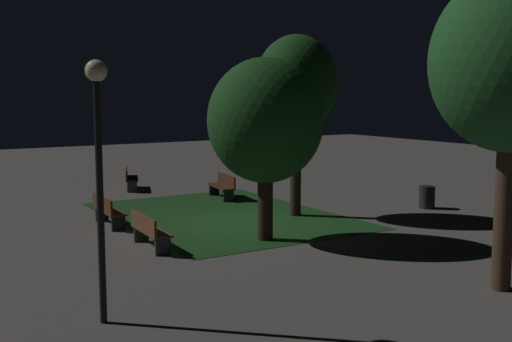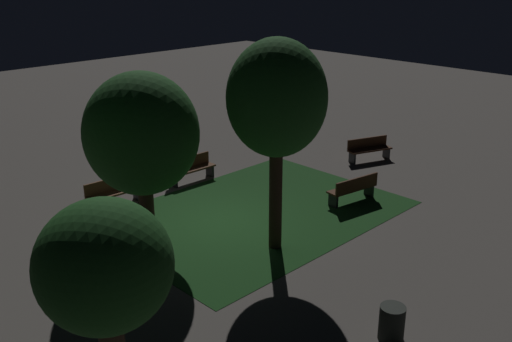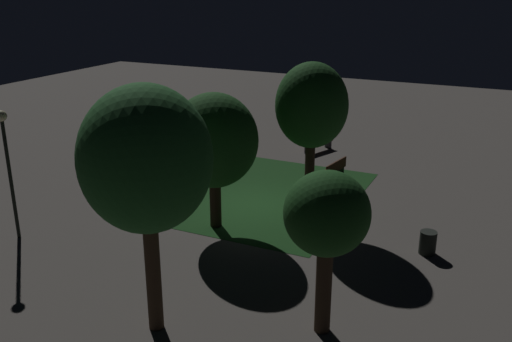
{
  "view_description": "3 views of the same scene",
  "coord_description": "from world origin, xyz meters",
  "px_view_note": "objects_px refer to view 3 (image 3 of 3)",
  "views": [
    {
      "loc": [
        16.12,
        -9.15,
        3.86
      ],
      "look_at": [
        -0.19,
        0.95,
        1.49
      ],
      "focal_mm": 44.39,
      "sensor_mm": 36.0,
      "label": 1
    },
    {
      "loc": [
        10.35,
        12.03,
        7.35
      ],
      "look_at": [
        -1.25,
        0.33,
        1.38
      ],
      "focal_mm": 40.56,
      "sensor_mm": 36.0,
      "label": 2
    },
    {
      "loc": [
        18.3,
        8.87,
        8.35
      ],
      "look_at": [
        -0.54,
        -0.09,
        1.21
      ],
      "focal_mm": 39.65,
      "sensor_mm": 36.0,
      "label": 3
    }
  ],
  "objects_px": {
    "lamp_post_near_wall": "(7,153)",
    "bench_path_side": "(317,142)",
    "bench_front_left": "(333,170)",
    "tree_back_left": "(312,107)",
    "bench_by_lamp": "(158,193)",
    "tree_back_right": "(327,217)",
    "trash_bin": "(428,243)",
    "tree_lawn_side": "(214,141)",
    "tree_tall_center": "(146,161)",
    "bench_front_right": "(200,170)"
  },
  "relations": [
    {
      "from": "bench_by_lamp",
      "to": "trash_bin",
      "type": "distance_m",
      "value": 10.13
    },
    {
      "from": "tree_lawn_side",
      "to": "bench_path_side",
      "type": "bearing_deg",
      "value": 179.3
    },
    {
      "from": "lamp_post_near_wall",
      "to": "bench_path_side",
      "type": "bearing_deg",
      "value": 157.72
    },
    {
      "from": "bench_by_lamp",
      "to": "tree_tall_center",
      "type": "bearing_deg",
      "value": 34.48
    },
    {
      "from": "bench_front_right",
      "to": "trash_bin",
      "type": "relative_size",
      "value": 2.39
    },
    {
      "from": "bench_front_right",
      "to": "trash_bin",
      "type": "distance_m",
      "value": 10.52
    },
    {
      "from": "bench_path_side",
      "to": "tree_back_right",
      "type": "distance_m",
      "value": 15.83
    },
    {
      "from": "bench_by_lamp",
      "to": "lamp_post_near_wall",
      "type": "relative_size",
      "value": 0.41
    },
    {
      "from": "bench_front_right",
      "to": "tree_tall_center",
      "type": "height_order",
      "value": "tree_tall_center"
    },
    {
      "from": "tree_back_right",
      "to": "lamp_post_near_wall",
      "type": "height_order",
      "value": "lamp_post_near_wall"
    },
    {
      "from": "bench_front_right",
      "to": "bench_front_left",
      "type": "xyz_separation_m",
      "value": [
        -2.52,
        5.23,
        0.0
      ]
    },
    {
      "from": "tree_back_left",
      "to": "tree_tall_center",
      "type": "bearing_deg",
      "value": -6.49
    },
    {
      "from": "bench_front_right",
      "to": "tree_lawn_side",
      "type": "distance_m",
      "value": 5.57
    },
    {
      "from": "bench_front_left",
      "to": "tree_tall_center",
      "type": "distance_m",
      "value": 13.06
    },
    {
      "from": "tree_tall_center",
      "to": "bench_path_side",
      "type": "bearing_deg",
      "value": -174.61
    },
    {
      "from": "tree_tall_center",
      "to": "lamp_post_near_wall",
      "type": "xyz_separation_m",
      "value": [
        -2.35,
        -7.28,
        -1.42
      ]
    },
    {
      "from": "lamp_post_near_wall",
      "to": "trash_bin",
      "type": "relative_size",
      "value": 5.8
    },
    {
      "from": "tree_back_left",
      "to": "trash_bin",
      "type": "height_order",
      "value": "tree_back_left"
    },
    {
      "from": "bench_by_lamp",
      "to": "tree_tall_center",
      "type": "height_order",
      "value": "tree_tall_center"
    },
    {
      "from": "tree_lawn_side",
      "to": "bench_front_right",
      "type": "bearing_deg",
      "value": -142.47
    },
    {
      "from": "bench_by_lamp",
      "to": "bench_path_side",
      "type": "xyz_separation_m",
      "value": [
        -9.57,
        3.11,
        0.0
      ]
    },
    {
      "from": "trash_bin",
      "to": "lamp_post_near_wall",
      "type": "bearing_deg",
      "value": -69.64
    },
    {
      "from": "bench_front_left",
      "to": "trash_bin",
      "type": "xyz_separation_m",
      "value": [
        5.36,
        4.89,
        -0.1
      ]
    },
    {
      "from": "bench_path_side",
      "to": "tree_back_right",
      "type": "relative_size",
      "value": 0.44
    },
    {
      "from": "tree_tall_center",
      "to": "trash_bin",
      "type": "distance_m",
      "value": 9.82
    },
    {
      "from": "tree_lawn_side",
      "to": "tree_back_left",
      "type": "bearing_deg",
      "value": 131.58
    },
    {
      "from": "bench_by_lamp",
      "to": "bench_path_side",
      "type": "bearing_deg",
      "value": 161.98
    },
    {
      "from": "bench_front_right",
      "to": "bench_path_side",
      "type": "bearing_deg",
      "value": 154.13
    },
    {
      "from": "lamp_post_near_wall",
      "to": "tree_back_right",
      "type": "bearing_deg",
      "value": 86.52
    },
    {
      "from": "bench_by_lamp",
      "to": "tree_back_right",
      "type": "bearing_deg",
      "value": 58.92
    },
    {
      "from": "bench_by_lamp",
      "to": "tree_back_right",
      "type": "relative_size",
      "value": 0.43
    },
    {
      "from": "tree_lawn_side",
      "to": "trash_bin",
      "type": "height_order",
      "value": "tree_lawn_side"
    },
    {
      "from": "tree_tall_center",
      "to": "trash_bin",
      "type": "bearing_deg",
      "value": 142.29
    },
    {
      "from": "bench_front_left",
      "to": "lamp_post_near_wall",
      "type": "xyz_separation_m",
      "value": [
        10.09,
        -7.85,
        2.52
      ]
    },
    {
      "from": "trash_bin",
      "to": "bench_front_left",
      "type": "bearing_deg",
      "value": -137.62
    },
    {
      "from": "bench_path_side",
      "to": "trash_bin",
      "type": "relative_size",
      "value": 2.45
    },
    {
      "from": "bench_by_lamp",
      "to": "tree_lawn_side",
      "type": "xyz_separation_m",
      "value": [
        0.74,
        2.98,
        2.65
      ]
    },
    {
      "from": "bench_path_side",
      "to": "tree_back_left",
      "type": "relative_size",
      "value": 0.33
    },
    {
      "from": "bench_path_side",
      "to": "tree_tall_center",
      "type": "relative_size",
      "value": 0.3
    },
    {
      "from": "tree_back_left",
      "to": "lamp_post_near_wall",
      "type": "distance_m",
      "value": 10.25
    },
    {
      "from": "trash_bin",
      "to": "bench_front_right",
      "type": "bearing_deg",
      "value": -105.7
    },
    {
      "from": "bench_front_left",
      "to": "tree_back_left",
      "type": "bearing_deg",
      "value": 5.23
    },
    {
      "from": "tree_lawn_side",
      "to": "tree_tall_center",
      "type": "height_order",
      "value": "tree_tall_center"
    },
    {
      "from": "bench_path_side",
      "to": "tree_lawn_side",
      "type": "height_order",
      "value": "tree_lawn_side"
    },
    {
      "from": "tree_tall_center",
      "to": "tree_back_left",
      "type": "bearing_deg",
      "value": 173.51
    },
    {
      "from": "bench_by_lamp",
      "to": "tree_back_left",
      "type": "relative_size",
      "value": 0.32
    },
    {
      "from": "bench_path_side",
      "to": "lamp_post_near_wall",
      "type": "xyz_separation_m",
      "value": [
        13.99,
        -5.73,
        2.52
      ]
    },
    {
      "from": "bench_front_left",
      "to": "tree_back_left",
      "type": "height_order",
      "value": "tree_back_left"
    },
    {
      "from": "tree_back_right",
      "to": "lamp_post_near_wall",
      "type": "bearing_deg",
      "value": -93.48
    },
    {
      "from": "lamp_post_near_wall",
      "to": "tree_back_left",
      "type": "bearing_deg",
      "value": 126.18
    }
  ]
}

